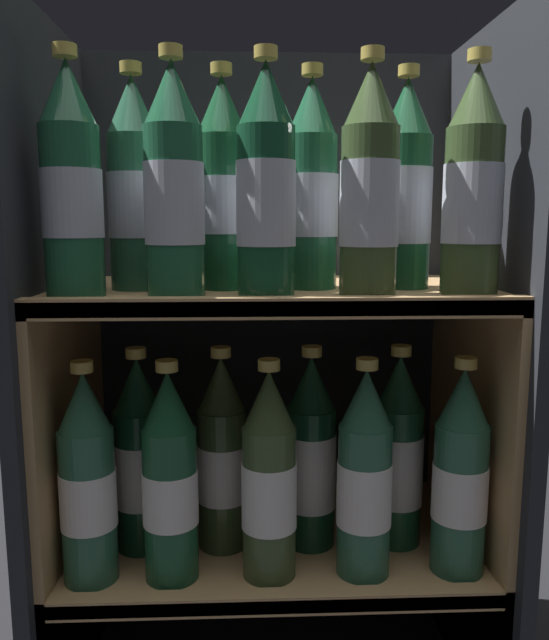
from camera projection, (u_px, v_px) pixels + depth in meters
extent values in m
cube|color=#23262B|center=(269.00, 344.00, 1.08)|extent=(0.64, 0.02, 0.96)
cube|color=#23262B|center=(58.00, 371.00, 0.89)|extent=(0.02, 0.39, 0.96)
cube|color=#23262B|center=(482.00, 366.00, 0.92)|extent=(0.02, 0.39, 0.96)
cube|color=tan|center=(273.00, 538.00, 0.94)|extent=(0.60, 0.35, 0.02)
cube|color=tan|center=(278.00, 602.00, 0.78)|extent=(0.60, 0.02, 0.03)
cube|color=tan|center=(82.00, 611.00, 0.95)|extent=(0.01, 0.35, 0.21)
cube|color=tan|center=(460.00, 601.00, 0.97)|extent=(0.01, 0.35, 0.21)
cube|color=tan|center=(273.00, 292.00, 0.89)|extent=(0.60, 0.35, 0.02)
cube|color=tan|center=(279.00, 308.00, 0.73)|extent=(0.60, 0.02, 0.03)
cube|color=tan|center=(76.00, 495.00, 0.92)|extent=(0.01, 0.35, 0.58)
cube|color=tan|center=(465.00, 488.00, 0.94)|extent=(0.01, 0.35, 0.58)
cylinder|color=#1E5638|center=(73.00, 212.00, 0.75)|extent=(0.07, 0.07, 0.20)
cylinder|color=#ADB2C1|center=(72.00, 204.00, 0.75)|extent=(0.07, 0.07, 0.08)
cone|color=#1E5638|center=(67.00, 91.00, 0.73)|extent=(0.07, 0.07, 0.08)
cylinder|color=gold|center=(65.00, 50.00, 0.72)|extent=(0.03, 0.03, 0.01)
cylinder|color=#1E5638|center=(175.00, 212.00, 0.75)|extent=(0.07, 0.07, 0.20)
cylinder|color=#ADB2C1|center=(174.00, 204.00, 0.75)|extent=(0.07, 0.07, 0.10)
cone|color=#1E5638|center=(172.00, 92.00, 0.73)|extent=(0.07, 0.07, 0.08)
cylinder|color=gold|center=(171.00, 52.00, 0.72)|extent=(0.03, 0.03, 0.01)
cylinder|color=#144228|center=(266.00, 212.00, 0.76)|extent=(0.07, 0.07, 0.20)
cylinder|color=#ADB2C1|center=(266.00, 204.00, 0.76)|extent=(0.07, 0.07, 0.10)
cone|color=#144228|center=(266.00, 93.00, 0.74)|extent=(0.07, 0.07, 0.08)
cylinder|color=gold|center=(266.00, 53.00, 0.73)|extent=(0.03, 0.03, 0.01)
cylinder|color=#384C28|center=(369.00, 212.00, 0.76)|extent=(0.07, 0.07, 0.20)
cylinder|color=#ADB2C1|center=(369.00, 204.00, 0.76)|extent=(0.07, 0.07, 0.10)
cone|color=#384C28|center=(372.00, 94.00, 0.74)|extent=(0.07, 0.07, 0.08)
cylinder|color=gold|center=(373.00, 54.00, 0.73)|extent=(0.03, 0.03, 0.01)
cylinder|color=#384C28|center=(472.00, 212.00, 0.77)|extent=(0.07, 0.07, 0.20)
cylinder|color=#ADB2C1|center=(472.00, 204.00, 0.77)|extent=(0.07, 0.07, 0.10)
cone|color=#384C28|center=(478.00, 95.00, 0.75)|extent=(0.07, 0.07, 0.08)
cylinder|color=gold|center=(479.00, 55.00, 0.74)|extent=(0.03, 0.03, 0.01)
cylinder|color=#285B42|center=(136.00, 213.00, 0.83)|extent=(0.07, 0.07, 0.20)
cylinder|color=#ADB2C1|center=(135.00, 205.00, 0.83)|extent=(0.07, 0.07, 0.08)
cone|color=#285B42|center=(132.00, 104.00, 0.81)|extent=(0.07, 0.07, 0.08)
cylinder|color=gold|center=(131.00, 68.00, 0.80)|extent=(0.03, 0.03, 0.01)
cylinder|color=#194C2D|center=(223.00, 213.00, 0.83)|extent=(0.07, 0.07, 0.20)
cylinder|color=#ADB2C1|center=(223.00, 206.00, 0.83)|extent=(0.07, 0.07, 0.07)
cone|color=#194C2D|center=(222.00, 105.00, 0.81)|extent=(0.07, 0.07, 0.08)
cylinder|color=gold|center=(221.00, 69.00, 0.81)|extent=(0.03, 0.03, 0.01)
cylinder|color=#1E5638|center=(311.00, 213.00, 0.84)|extent=(0.07, 0.07, 0.20)
cylinder|color=#ADB2C1|center=(311.00, 206.00, 0.84)|extent=(0.07, 0.07, 0.08)
cone|color=#1E5638|center=(312.00, 106.00, 0.82)|extent=(0.07, 0.07, 0.08)
cylinder|color=gold|center=(312.00, 70.00, 0.81)|extent=(0.03, 0.03, 0.01)
cylinder|color=#194C2D|center=(404.00, 213.00, 0.84)|extent=(0.07, 0.07, 0.20)
cylinder|color=#ADB2C1|center=(405.00, 206.00, 0.84)|extent=(0.07, 0.07, 0.10)
cone|color=#194C2D|center=(408.00, 107.00, 0.82)|extent=(0.07, 0.07, 0.08)
cylinder|color=gold|center=(409.00, 71.00, 0.82)|extent=(0.03, 0.03, 0.01)
cylinder|color=#285B42|center=(89.00, 505.00, 0.81)|extent=(0.07, 0.07, 0.20)
cylinder|color=white|center=(88.00, 498.00, 0.80)|extent=(0.07, 0.07, 0.07)
cone|color=#285B42|center=(84.00, 401.00, 0.78)|extent=(0.07, 0.07, 0.08)
cylinder|color=gold|center=(82.00, 366.00, 0.78)|extent=(0.03, 0.03, 0.01)
cylinder|color=#194C2D|center=(171.00, 504.00, 0.81)|extent=(0.07, 0.07, 0.20)
cylinder|color=white|center=(170.00, 496.00, 0.81)|extent=(0.07, 0.07, 0.07)
cone|color=#194C2D|center=(168.00, 400.00, 0.79)|extent=(0.07, 0.07, 0.08)
cylinder|color=gold|center=(167.00, 366.00, 0.78)|extent=(0.03, 0.03, 0.01)
cylinder|color=#384C28|center=(269.00, 502.00, 0.82)|extent=(0.07, 0.07, 0.20)
cylinder|color=white|center=(269.00, 495.00, 0.81)|extent=(0.07, 0.07, 0.09)
cone|color=#384C28|center=(269.00, 399.00, 0.79)|extent=(0.07, 0.07, 0.08)
cylinder|color=gold|center=(269.00, 365.00, 0.79)|extent=(0.03, 0.03, 0.01)
cylinder|color=#285B42|center=(364.00, 500.00, 0.82)|extent=(0.07, 0.07, 0.20)
cylinder|color=white|center=(364.00, 493.00, 0.82)|extent=(0.07, 0.07, 0.09)
cone|color=#285B42|center=(366.00, 398.00, 0.80)|extent=(0.07, 0.07, 0.08)
cylinder|color=gold|center=(367.00, 364.00, 0.79)|extent=(0.03, 0.03, 0.01)
cylinder|color=#285B42|center=(459.00, 498.00, 0.83)|extent=(0.07, 0.07, 0.20)
cylinder|color=white|center=(460.00, 491.00, 0.82)|extent=(0.07, 0.07, 0.07)
cone|color=#285B42|center=(464.00, 397.00, 0.80)|extent=(0.07, 0.07, 0.08)
cylinder|color=gold|center=(466.00, 363.00, 0.80)|extent=(0.03, 0.03, 0.01)
cylinder|color=#144228|center=(140.00, 479.00, 0.89)|extent=(0.07, 0.07, 0.20)
cylinder|color=white|center=(140.00, 473.00, 0.89)|extent=(0.07, 0.07, 0.09)
cone|color=#144228|center=(137.00, 384.00, 0.87)|extent=(0.07, 0.07, 0.08)
cylinder|color=gold|center=(136.00, 353.00, 0.86)|extent=(0.03, 0.03, 0.01)
cylinder|color=#384C28|center=(222.00, 478.00, 0.89)|extent=(0.07, 0.07, 0.20)
cylinder|color=white|center=(222.00, 471.00, 0.89)|extent=(0.07, 0.07, 0.08)
cone|color=#384C28|center=(221.00, 383.00, 0.87)|extent=(0.07, 0.07, 0.08)
cylinder|color=gold|center=(221.00, 352.00, 0.86)|extent=(0.03, 0.03, 0.01)
cylinder|color=#144228|center=(311.00, 476.00, 0.90)|extent=(0.07, 0.07, 0.20)
cylinder|color=white|center=(311.00, 470.00, 0.90)|extent=(0.07, 0.07, 0.11)
cone|color=#144228|center=(311.00, 382.00, 0.88)|extent=(0.07, 0.07, 0.08)
cylinder|color=gold|center=(312.00, 351.00, 0.87)|extent=(0.03, 0.03, 0.01)
cylinder|color=#194C2D|center=(397.00, 475.00, 0.90)|extent=(0.07, 0.07, 0.20)
cylinder|color=white|center=(398.00, 468.00, 0.90)|extent=(0.07, 0.07, 0.10)
cone|color=#194C2D|center=(400.00, 382.00, 0.88)|extent=(0.07, 0.07, 0.08)
cylinder|color=gold|center=(401.00, 350.00, 0.87)|extent=(0.03, 0.03, 0.01)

